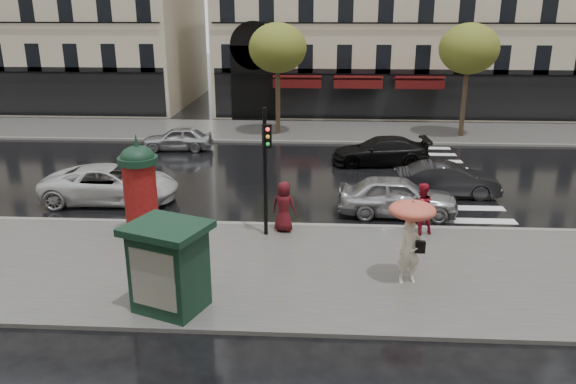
# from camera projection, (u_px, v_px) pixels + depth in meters

# --- Properties ---
(ground) EXTENTS (160.00, 160.00, 0.00)m
(ground) POSITION_uv_depth(u_px,v_px,m) (300.00, 264.00, 17.17)
(ground) COLOR black
(ground) RESTS_ON ground
(near_sidewalk) EXTENTS (90.00, 7.00, 0.12)m
(near_sidewalk) POSITION_uv_depth(u_px,v_px,m) (299.00, 270.00, 16.68)
(near_sidewalk) COLOR #474744
(near_sidewalk) RESTS_ON ground
(far_sidewalk) EXTENTS (90.00, 6.00, 0.12)m
(far_sidewalk) POSITION_uv_depth(u_px,v_px,m) (311.00, 131.00, 35.16)
(far_sidewalk) COLOR #474744
(far_sidewalk) RESTS_ON ground
(near_kerb) EXTENTS (90.00, 0.25, 0.14)m
(near_kerb) POSITION_uv_depth(u_px,v_px,m) (303.00, 226.00, 19.99)
(near_kerb) COLOR slate
(near_kerb) RESTS_ON ground
(far_kerb) EXTENTS (90.00, 0.25, 0.14)m
(far_kerb) POSITION_uv_depth(u_px,v_px,m) (310.00, 142.00, 32.31)
(far_kerb) COLOR slate
(far_kerb) RESTS_ON ground
(zebra_crossing) EXTENTS (3.60, 11.75, 0.01)m
(zebra_crossing) POSITION_uv_depth(u_px,v_px,m) (437.00, 177.00, 25.94)
(zebra_crossing) COLOR silver
(zebra_crossing) RESTS_ON ground
(tree_far_left) EXTENTS (3.40, 3.40, 6.64)m
(tree_far_left) POSITION_uv_depth(u_px,v_px,m) (278.00, 48.00, 32.71)
(tree_far_left) COLOR #38281C
(tree_far_left) RESTS_ON ground
(tree_far_right) EXTENTS (3.40, 3.40, 6.64)m
(tree_far_right) POSITION_uv_depth(u_px,v_px,m) (469.00, 49.00, 32.11)
(tree_far_right) COLOR #38281C
(tree_far_right) RESTS_ON ground
(woman_umbrella) EXTENTS (1.28, 1.28, 2.46)m
(woman_umbrella) POSITION_uv_depth(u_px,v_px,m) (411.00, 228.00, 15.31)
(woman_umbrella) COLOR beige
(woman_umbrella) RESTS_ON near_sidewalk
(woman_red) EXTENTS (1.06, 0.95, 1.80)m
(woman_red) POSITION_uv_depth(u_px,v_px,m) (421.00, 209.00, 18.91)
(woman_red) COLOR #A81427
(woman_red) RESTS_ON near_sidewalk
(man_burgundy) EXTENTS (0.99, 0.78, 1.76)m
(man_burgundy) POSITION_uv_depth(u_px,v_px,m) (284.00, 206.00, 19.16)
(man_burgundy) COLOR #480E14
(man_burgundy) RESTS_ON near_sidewalk
(morris_column) EXTENTS (1.30, 1.30, 3.50)m
(morris_column) POSITION_uv_depth(u_px,v_px,m) (140.00, 188.00, 18.54)
(morris_column) COLOR black
(morris_column) RESTS_ON near_sidewalk
(traffic_light) EXTENTS (0.32, 0.43, 4.33)m
(traffic_light) POSITION_uv_depth(u_px,v_px,m) (266.00, 160.00, 18.23)
(traffic_light) COLOR black
(traffic_light) RESTS_ON near_sidewalk
(newsstand) EXTENTS (2.36, 2.19, 2.30)m
(newsstand) POSITION_uv_depth(u_px,v_px,m) (169.00, 266.00, 14.09)
(newsstand) COLOR black
(newsstand) RESTS_ON near_sidewalk
(car_silver) EXTENTS (4.50, 1.95, 1.51)m
(car_silver) POSITION_uv_depth(u_px,v_px,m) (397.00, 196.00, 20.99)
(car_silver) COLOR #ACACB1
(car_silver) RESTS_ON ground
(car_darkgrey) EXTENTS (4.20, 1.50, 1.38)m
(car_darkgrey) POSITION_uv_depth(u_px,v_px,m) (448.00, 179.00, 23.21)
(car_darkgrey) COLOR black
(car_darkgrey) RESTS_ON ground
(car_white) EXTENTS (5.44, 2.69, 1.48)m
(car_white) POSITION_uv_depth(u_px,v_px,m) (111.00, 184.00, 22.46)
(car_white) COLOR silver
(car_white) RESTS_ON ground
(car_black) EXTENTS (4.87, 2.25, 1.38)m
(car_black) POSITION_uv_depth(u_px,v_px,m) (380.00, 151.00, 27.77)
(car_black) COLOR black
(car_black) RESTS_ON ground
(car_far_silver) EXTENTS (3.89, 1.85, 1.28)m
(car_far_silver) POSITION_uv_depth(u_px,v_px,m) (178.00, 138.00, 30.63)
(car_far_silver) COLOR #9D9EA2
(car_far_silver) RESTS_ON ground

